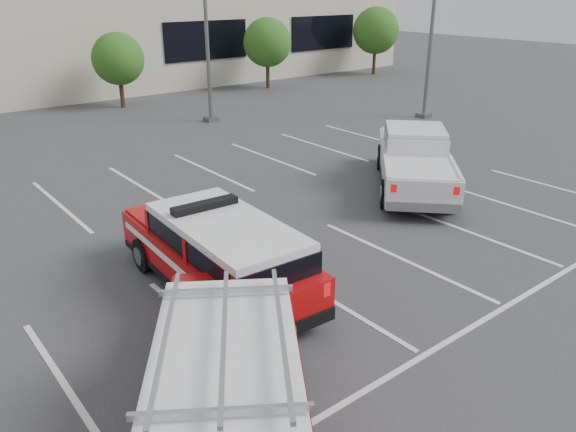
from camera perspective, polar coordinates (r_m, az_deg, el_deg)
name	(u,v)px	position (r m, az deg, el deg)	size (l,w,h in m)	color
ground	(320,294)	(12.43, 3.27, -7.89)	(120.00, 120.00, 0.00)	#353538
stall_markings	(212,229)	(15.69, -7.72, -1.32)	(23.00, 15.00, 0.01)	silver
tree_mid_right	(120,61)	(32.63, -16.74, 14.89)	(2.77, 2.77, 3.99)	#3F2B19
tree_right	(268,44)	(37.54, -2.03, 17.06)	(3.07, 3.07, 4.42)	#3F2B19
tree_far_right	(376,32)	(44.21, 8.94, 17.98)	(3.37, 3.37, 4.85)	#3F2B19
light_pole_mid	(205,10)	(27.87, -8.39, 19.97)	(0.90, 0.60, 10.24)	#59595E
light_pole_right	(433,9)	(29.37, 14.56, 19.64)	(0.90, 0.60, 10.24)	#59595E
fire_chief_suv	(218,259)	(12.23, -7.12, -4.31)	(2.31, 5.69, 1.97)	#A10709
white_pickup	(414,165)	(19.06, 12.72, 5.06)	(5.93, 5.86, 1.90)	silver
ladder_suv	(228,391)	(8.51, -6.08, -17.24)	(4.79, 5.69, 2.14)	#A10709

